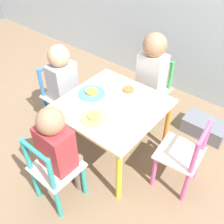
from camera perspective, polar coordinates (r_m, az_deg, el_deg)
name	(u,v)px	position (r m, az deg, el deg)	size (l,w,h in m)	color
ground_plane	(112,150)	(2.04, 0.00, -8.18)	(6.00, 6.00, 0.00)	#7F664C
kids_table	(112,111)	(1.76, 0.00, 0.23)	(0.64, 0.64, 0.45)	beige
chair_teal	(54,171)	(1.62, -12.46, -12.50)	(0.27, 0.27, 0.53)	silver
chair_green	(152,91)	(2.19, 8.68, 4.61)	(0.26, 0.26, 0.53)	silver
chair_blue	(61,96)	(2.14, -10.97, 3.37)	(0.26, 0.26, 0.53)	silver
chair_pink	(183,157)	(1.71, 15.10, -9.38)	(0.28, 0.28, 0.53)	silver
child_front	(59,147)	(1.52, -11.49, -7.47)	(0.20, 0.21, 0.71)	#7A6B5B
child_back	(151,71)	(2.03, 8.38, 8.75)	(0.20, 0.22, 0.78)	#38383D
child_left	(64,81)	(2.00, -10.38, 6.61)	(0.22, 0.20, 0.72)	#4C608E
plate_front	(94,117)	(1.62, -4.04, -1.18)	(0.16, 0.16, 0.03)	#EADB66
plate_back	(128,91)	(1.83, 3.57, 4.65)	(0.18, 0.18, 0.03)	white
plate_left	(92,93)	(1.81, -4.44, 4.16)	(0.19, 0.19, 0.03)	#4C9EE0
storage_bin	(205,127)	(2.24, 19.54, -3.14)	(0.34, 0.20, 0.13)	slate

